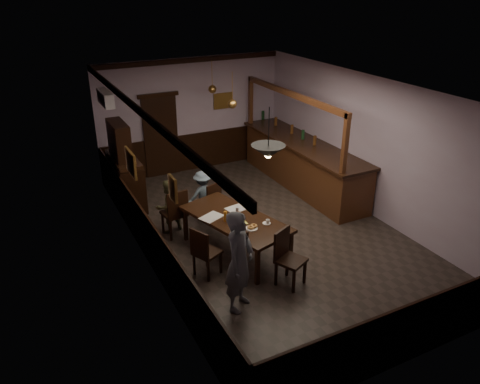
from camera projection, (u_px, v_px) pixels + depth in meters
room at (268, 165)px, 9.08m from camera, size 5.01×8.01×3.01m
dining_table at (235, 221)px, 8.74m from camera, size 1.56×2.39×0.75m
chair_far_left at (176, 211)px, 9.34m from camera, size 0.49×0.49×1.03m
chair_far_right at (211, 200)px, 9.94m from camera, size 0.51×0.51×0.92m
chair_near at (287, 255)px, 7.90m from camera, size 0.58×0.58×1.01m
chair_side at (204, 251)px, 8.09m from camera, size 0.55×0.55×0.95m
person_standing at (239, 262)px, 7.19m from camera, size 0.74×0.71×1.70m
person_seated_left at (168, 206)px, 9.54m from camera, size 0.64×0.54×1.14m
person_seated_right at (203, 195)px, 10.11m from camera, size 0.73×0.46×1.09m
newspaper_left at (211, 217)px, 8.72m from camera, size 0.51×0.44×0.01m
newspaper_right at (237, 208)px, 9.05m from camera, size 0.47×0.37×0.01m
napkin at (243, 223)px, 8.51m from camera, size 0.19×0.19×0.00m
saucer at (267, 223)px, 8.50m from camera, size 0.15×0.15×0.01m
coffee_cup at (268, 222)px, 8.46m from camera, size 0.10×0.10×0.07m
pastry_plate at (252, 228)px, 8.32m from camera, size 0.22×0.22×0.01m
pastry_ring_a at (251, 227)px, 8.30m from camera, size 0.13×0.13×0.04m
pastry_ring_b at (254, 226)px, 8.35m from camera, size 0.13×0.13×0.04m
soda_can at (239, 215)px, 8.67m from camera, size 0.07×0.07×0.12m
beer_glass at (225, 216)px, 8.54m from camera, size 0.06×0.06×0.20m
water_glass at (237, 211)px, 8.79m from camera, size 0.06×0.06×0.15m
pepper_mill at (247, 235)px, 7.98m from camera, size 0.04×0.04×0.14m
sideboard at (125, 173)px, 10.60m from camera, size 0.53×1.49×1.97m
bar_counter at (302, 163)px, 11.63m from camera, size 1.01×4.33×2.43m
door_back at (161, 137)px, 12.10m from camera, size 0.90×0.06×2.10m
ac_unit at (106, 98)px, 10.06m from camera, size 0.20×0.85×0.30m
picture_left_small at (173, 189)px, 6.51m from camera, size 0.04×0.28×0.36m
picture_left_large at (131, 163)px, 8.64m from camera, size 0.04×0.62×0.48m
picture_back at (223, 101)px, 12.53m from camera, size 0.55×0.04×0.42m
pendant_iron at (268, 152)px, 7.54m from camera, size 0.56×0.56×0.84m
pendant_brass_mid at (232, 104)px, 10.21m from camera, size 0.20×0.20×0.81m
pendant_brass_far at (212, 89)px, 11.54m from camera, size 0.20×0.20×0.81m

